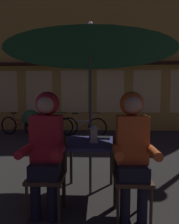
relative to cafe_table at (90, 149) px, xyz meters
The scene contains 14 objects.
ground_plane 0.64m from the cafe_table, ahead, with size 60.00×60.00×0.00m, color #2D2B28.
cafe_table is the anchor object (origin of this frame).
patio_umbrella 1.42m from the cafe_table, ahead, with size 2.10×2.10×2.31m.
lantern 0.23m from the cafe_table, 42.68° to the right, with size 0.11×0.11×0.23m.
chair_left 0.62m from the cafe_table, 142.45° to the right, with size 0.40×0.40×0.87m.
chair_right 0.62m from the cafe_table, 37.55° to the right, with size 0.40×0.40×0.87m.
person_left_hooded 0.67m from the cafe_table, 138.43° to the right, with size 0.45×0.56×1.40m.
person_right_hooded 0.67m from the cafe_table, 41.57° to the right, with size 0.45×0.56×1.40m.
shopfront_building 5.93m from the cafe_table, 91.28° to the left, with size 10.00×0.93×6.20m.
bicycle_nearest 4.79m from the cafe_table, 123.81° to the left, with size 1.65×0.43×0.84m.
bicycle_second 4.10m from the cafe_table, 112.78° to the left, with size 1.68×0.19×0.84m.
bicycle_third 3.89m from the cafe_table, 96.11° to the left, with size 1.67×0.32×0.84m.
book 0.28m from the cafe_table, 47.37° to the left, with size 0.20×0.14×0.02m, color black.
potted_plant 4.56m from the cafe_table, 120.03° to the left, with size 0.60×0.60×0.92m.
Camera 1 is at (0.10, -2.45, 1.32)m, focal length 29.47 mm.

